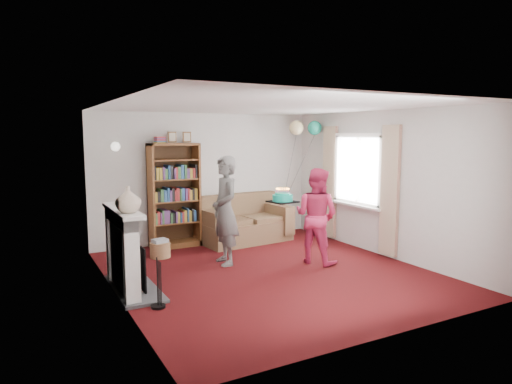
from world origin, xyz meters
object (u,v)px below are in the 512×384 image
sofa (243,224)px  person_striped (225,211)px  bookcase (174,196)px  birthday_cake (283,198)px  person_magenta (316,216)px

sofa → person_striped: bearing=-132.8°
bookcase → birthday_cake: 2.32m
person_magenta → bookcase: bearing=11.2°
bookcase → birthday_cake: size_ratio=5.44×
sofa → person_striped: person_striped is taller
sofa → birthday_cake: size_ratio=4.37×
person_striped → birthday_cake: bearing=62.3°
person_striped → birthday_cake: 0.95m
person_striped → person_magenta: person_striped is taller
sofa → person_striped: size_ratio=0.98×
person_striped → person_magenta: bearing=68.7°
sofa → person_striped: 1.72m
bookcase → person_striped: size_ratio=1.22×
bookcase → person_striped: bearing=-77.2°
bookcase → person_striped: 1.58m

